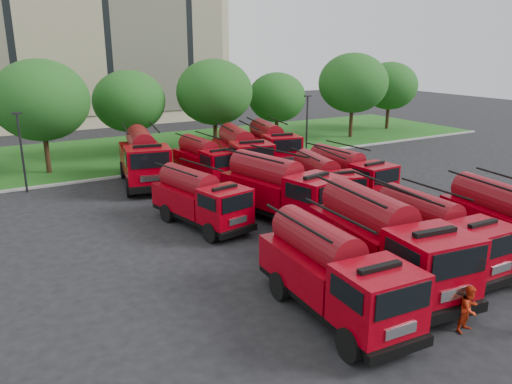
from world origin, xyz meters
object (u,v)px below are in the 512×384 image
fire_truck_3 (511,221)px  firefighter_5 (392,196)px  fire_truck_0 (333,272)px  fire_truck_1 (385,241)px  firefighter_1 (466,330)px  fire_truck_6 (324,182)px  firefighter_4 (346,249)px  fire_truck_10 (241,153)px  fire_truck_4 (200,199)px  fire_truck_2 (436,232)px  fire_truck_8 (144,158)px  fire_truck_7 (348,174)px  fire_truck_5 (280,189)px  fire_truck_9 (205,160)px  fire_truck_11 (271,145)px

fire_truck_3 → firefighter_5: 9.61m
fire_truck_0 → fire_truck_1: size_ratio=0.88×
fire_truck_1 → firefighter_1: (-0.08, -4.03, -1.76)m
fire_truck_3 → fire_truck_6: fire_truck_3 is taller
firefighter_4 → fire_truck_6: bearing=-100.3°
fire_truck_10 → firefighter_5: 10.95m
fire_truck_4 → fire_truck_6: 7.60m
firefighter_5 → fire_truck_2: bearing=52.9°
fire_truck_2 → fire_truck_8: size_ratio=0.80×
fire_truck_2 → fire_truck_4: bearing=126.9°
fire_truck_0 → fire_truck_7: fire_truck_0 is taller
fire_truck_8 → firefighter_4: (4.35, -15.80, -1.80)m
fire_truck_8 → firefighter_1: size_ratio=5.11×
firefighter_4 → fire_truck_8: bearing=-56.6°
fire_truck_1 → fire_truck_5: 8.30m
fire_truck_4 → firefighter_1: size_ratio=4.12×
fire_truck_9 → firefighter_5: bearing=-51.4°
fire_truck_2 → fire_truck_6: 8.99m
fire_truck_1 → fire_truck_8: size_ratio=0.97×
fire_truck_5 → fire_truck_9: bearing=78.3°
fire_truck_1 → firefighter_1: bearing=-84.1°
fire_truck_9 → firefighter_1: bearing=-94.9°
fire_truck_1 → fire_truck_7: bearing=63.6°
fire_truck_9 → firefighter_4: (0.39, -14.55, -1.45)m
fire_truck_2 → fire_truck_9: 17.88m
firefighter_1 → fire_truck_10: bearing=74.9°
fire_truck_2 → firefighter_1: 5.46m
fire_truck_1 → fire_truck_8: fire_truck_8 is taller
fire_truck_5 → fire_truck_2: bearing=-84.1°
fire_truck_6 → firefighter_1: (-4.14, -13.12, -1.45)m
fire_truck_4 → firefighter_4: (4.45, -6.37, -1.45)m
fire_truck_5 → fire_truck_6: fire_truck_5 is taller
firefighter_5 → firefighter_4: bearing=30.8°
fire_truck_11 → fire_truck_2: bearing=-89.1°
fire_truck_4 → fire_truck_11: bearing=32.0°
fire_truck_8 → firefighter_5: fire_truck_8 is taller
fire_truck_1 → fire_truck_2: fire_truck_1 is taller
fire_truck_0 → fire_truck_4: 10.57m
fire_truck_7 → firefighter_5: (2.51, -1.38, -1.48)m
fire_truck_11 → firefighter_4: size_ratio=4.92×
fire_truck_3 → fire_truck_7: size_ratio=1.10×
fire_truck_8 → fire_truck_6: bearing=-41.6°
fire_truck_11 → fire_truck_10: bearing=-141.4°
fire_truck_0 → firefighter_1: size_ratio=4.36×
fire_truck_0 → fire_truck_4: bearing=94.9°
fire_truck_8 → firefighter_5: 16.45m
firefighter_1 → fire_truck_8: bearing=91.9°
fire_truck_10 → firefighter_1: fire_truck_10 is taller
firefighter_1 → fire_truck_0: bearing=129.1°
fire_truck_8 → fire_truck_9: (3.96, -1.25, -0.34)m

